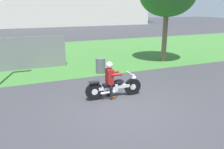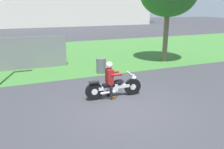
# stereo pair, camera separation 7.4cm
# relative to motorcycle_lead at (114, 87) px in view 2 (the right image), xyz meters

# --- Properties ---
(ground) EXTENTS (120.00, 120.00, 0.00)m
(ground) POSITION_rel_motorcycle_lead_xyz_m (-0.11, -1.13, -0.40)
(ground) COLOR #38383D
(grass_verge) EXTENTS (60.00, 12.00, 0.01)m
(grass_verge) POSITION_rel_motorcycle_lead_xyz_m (-0.11, 8.81, -0.40)
(grass_verge) COLOR #3D7533
(grass_verge) RESTS_ON ground
(motorcycle_lead) EXTENTS (2.22, 0.66, 0.89)m
(motorcycle_lead) POSITION_rel_motorcycle_lead_xyz_m (0.00, 0.00, 0.00)
(motorcycle_lead) COLOR black
(motorcycle_lead) RESTS_ON ground
(rider_lead) EXTENTS (0.56, 0.48, 1.41)m
(rider_lead) POSITION_rel_motorcycle_lead_xyz_m (-0.17, 0.01, 0.42)
(rider_lead) COLOR black
(rider_lead) RESTS_ON ground
(trash_can) EXTENTS (0.50, 0.50, 0.79)m
(trash_can) POSITION_rel_motorcycle_lead_xyz_m (0.61, 3.29, -0.01)
(trash_can) COLOR #595E5B
(trash_can) RESTS_ON ground
(fence_segment) EXTENTS (7.00, 0.06, 1.80)m
(fence_segment) POSITION_rel_motorcycle_lead_xyz_m (-4.26, 5.53, 0.50)
(fence_segment) COLOR slate
(fence_segment) RESTS_ON ground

